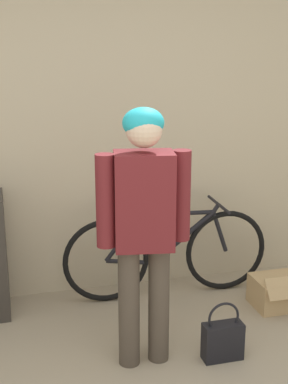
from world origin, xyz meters
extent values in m
cube|color=beige|center=(0.00, 2.24, 1.30)|extent=(8.00, 0.06, 2.60)
cube|color=white|center=(0.55, 2.21, 0.35)|extent=(0.08, 0.01, 0.12)
cylinder|color=#4C4238|center=(0.10, 1.09, 0.39)|extent=(0.13, 0.13, 0.77)
cylinder|color=#4C4238|center=(0.29, 1.09, 0.39)|extent=(0.13, 0.13, 0.77)
cube|color=maroon|center=(0.19, 1.09, 1.06)|extent=(0.38, 0.29, 0.58)
cylinder|color=maroon|center=(-0.04, 1.09, 1.08)|extent=(0.11, 0.11, 0.55)
cylinder|color=maroon|center=(0.42, 1.09, 1.08)|extent=(0.11, 0.11, 0.55)
sphere|color=beige|center=(0.19, 1.09, 1.48)|extent=(0.21, 0.21, 0.21)
ellipsoid|color=#23B7CC|center=(0.19, 1.10, 1.52)|extent=(0.24, 0.22, 0.18)
torus|color=black|center=(0.12, 1.95, 0.34)|extent=(0.67, 0.07, 0.67)
torus|color=black|center=(1.10, 1.92, 0.34)|extent=(0.67, 0.07, 0.67)
cylinder|color=black|center=(0.31, 1.95, 0.31)|extent=(0.38, 0.05, 0.08)
cylinder|color=black|center=(0.26, 1.95, 0.51)|extent=(0.30, 0.05, 0.37)
cylinder|color=black|center=(0.44, 1.94, 0.49)|extent=(0.13, 0.04, 0.41)
cylinder|color=black|center=(0.74, 1.93, 0.48)|extent=(0.51, 0.06, 0.42)
cylinder|color=black|center=(0.69, 1.93, 0.68)|extent=(0.59, 0.06, 0.05)
cylinder|color=black|center=(1.04, 1.92, 0.50)|extent=(0.15, 0.04, 0.35)
cylinder|color=black|center=(1.00, 1.92, 0.70)|extent=(0.07, 0.04, 0.08)
cylinder|color=black|center=(1.02, 1.92, 0.73)|extent=(0.04, 0.46, 0.02)
ellipsoid|color=black|center=(0.40, 1.94, 0.71)|extent=(0.22, 0.09, 0.05)
cube|color=black|center=(0.68, 0.98, 0.12)|extent=(0.26, 0.11, 0.25)
torus|color=black|center=(0.68, 0.98, 0.29)|extent=(0.21, 0.02, 0.21)
cube|color=tan|center=(1.43, 1.54, 0.12)|extent=(0.50, 0.30, 0.23)
camera|label=1|loc=(-0.57, -1.81, 1.95)|focal=50.00mm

